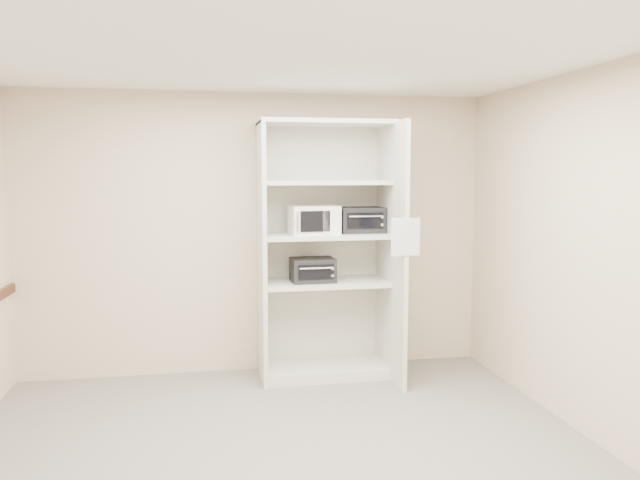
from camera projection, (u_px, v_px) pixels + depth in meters
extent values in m
cube|color=#645E55|center=(283.00, 459.00, 4.25)|extent=(4.50, 4.00, 0.01)
cube|color=white|center=(281.00, 53.00, 3.96)|extent=(4.50, 4.00, 0.01)
cube|color=beige|center=(257.00, 234.00, 6.06)|extent=(4.50, 0.02, 2.70)
cube|color=beige|center=(354.00, 345.00, 2.15)|extent=(4.50, 0.02, 2.70)
cube|color=beige|center=(591.00, 255.00, 4.51)|extent=(0.02, 4.00, 2.70)
cube|color=beige|center=(262.00, 253.00, 5.76)|extent=(0.04, 0.60, 2.40)
cube|color=beige|center=(391.00, 252.00, 5.84)|extent=(0.04, 0.90, 2.40)
cube|color=beige|center=(320.00, 248.00, 6.17)|extent=(1.24, 0.02, 2.40)
cube|color=beige|center=(325.00, 369.00, 6.02)|extent=(1.16, 0.56, 0.10)
cube|color=beige|center=(325.00, 283.00, 5.93)|extent=(1.16, 0.56, 0.04)
cube|color=beige|center=(325.00, 236.00, 5.88)|extent=(1.16, 0.56, 0.04)
cube|color=beige|center=(325.00, 182.00, 5.82)|extent=(1.16, 0.56, 0.04)
cube|color=beige|center=(325.00, 123.00, 5.76)|extent=(1.24, 0.60, 0.04)
cube|color=white|center=(314.00, 220.00, 5.81)|extent=(0.46, 0.36, 0.26)
cube|color=black|center=(360.00, 220.00, 5.97)|extent=(0.43, 0.33, 0.24)
cube|color=black|center=(313.00, 270.00, 5.85)|extent=(0.41, 0.31, 0.22)
cube|color=white|center=(406.00, 237.00, 5.37)|extent=(0.25, 0.01, 0.32)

